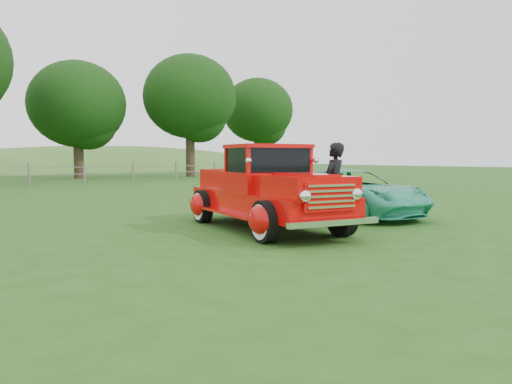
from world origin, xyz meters
TOP-DOWN VIEW (x-y plane):
  - ground at (0.00, 0.00)m, footprint 140.00×140.00m
  - fence_line at (0.00, 22.00)m, footprint 48.00×0.12m
  - tree_near_east at (5.00, 29.00)m, footprint 6.80×6.80m
  - tree_mid_east at (13.00, 27.00)m, footprint 7.20×7.20m
  - tree_far_east at (22.00, 30.00)m, footprint 6.60×6.60m
  - red_pickup at (-0.25, 1.16)m, footprint 2.91×5.22m
  - teal_sedan at (2.89, 1.61)m, footprint 2.35×4.49m
  - man at (1.19, 0.59)m, footprint 0.77×0.62m

SIDE VIEW (x-z plane):
  - ground at x=0.00m, z-range 0.00..0.00m
  - fence_line at x=0.00m, z-range 0.00..1.20m
  - teal_sedan at x=2.89m, z-range 0.00..1.21m
  - red_pickup at x=-0.25m, z-range -0.09..1.69m
  - man at x=1.19m, z-range 0.00..1.83m
  - tree_near_east at x=5.00m, z-range 1.08..9.41m
  - tree_far_east at x=22.00m, z-range 1.43..10.29m
  - tree_mid_east at x=13.00m, z-range 1.45..10.89m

